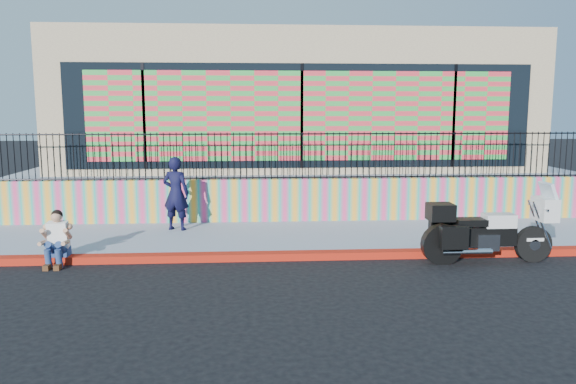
{
  "coord_description": "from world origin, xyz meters",
  "views": [
    {
      "loc": [
        -1.39,
        -11.1,
        3.04
      ],
      "look_at": [
        -0.57,
        1.2,
        1.21
      ],
      "focal_mm": 35.0,
      "sensor_mm": 36.0,
      "label": 1
    }
  ],
  "objects": [
    {
      "name": "metal_fence",
      "position": [
        0.0,
        3.25,
        1.85
      ],
      "size": [
        15.8,
        0.04,
        1.2
      ],
      "primitive_type": null,
      "color": "black",
      "rests_on": "mural_wall"
    },
    {
      "name": "seated_man",
      "position": [
        -5.19,
        -0.17,
        0.45
      ],
      "size": [
        0.54,
        0.71,
        1.06
      ],
      "color": "navy",
      "rests_on": "ground"
    },
    {
      "name": "ground",
      "position": [
        0.0,
        0.0,
        0.0
      ],
      "size": [
        90.0,
        90.0,
        0.0
      ],
      "primitive_type": "plane",
      "color": "black",
      "rests_on": "ground"
    },
    {
      "name": "police_motorcycle",
      "position": [
        3.26,
        -0.51,
        0.68
      ],
      "size": [
        2.59,
        0.86,
        1.61
      ],
      "color": "black",
      "rests_on": "ground"
    },
    {
      "name": "storefront_building",
      "position": [
        0.0,
        8.13,
        3.25
      ],
      "size": [
        14.0,
        8.06,
        4.0
      ],
      "color": "tan",
      "rests_on": "elevated_platform"
    },
    {
      "name": "mural_wall",
      "position": [
        0.0,
        3.25,
        0.7
      ],
      "size": [
        16.0,
        0.2,
        1.1
      ],
      "primitive_type": "cube",
      "color": "#E73D79",
      "rests_on": "sidewalk"
    },
    {
      "name": "elevated_platform",
      "position": [
        0.0,
        8.35,
        0.62
      ],
      "size": [
        16.0,
        10.0,
        1.25
      ],
      "primitive_type": "cube",
      "color": "#8992A4",
      "rests_on": "ground"
    },
    {
      "name": "sidewalk",
      "position": [
        0.0,
        1.65,
        0.07
      ],
      "size": [
        16.0,
        3.0,
        0.15
      ],
      "primitive_type": "cube",
      "color": "#8992A4",
      "rests_on": "ground"
    },
    {
      "name": "red_curb",
      "position": [
        0.0,
        0.0,
        0.07
      ],
      "size": [
        16.0,
        0.3,
        0.15
      ],
      "primitive_type": "cube",
      "color": "#A41D0B",
      "rests_on": "ground"
    },
    {
      "name": "police_officer",
      "position": [
        -3.19,
        2.33,
        1.04
      ],
      "size": [
        0.74,
        0.59,
        1.77
      ],
      "primitive_type": "imported",
      "rotation": [
        0.0,
        0.0,
        2.85
      ],
      "color": "black",
      "rests_on": "sidewalk"
    }
  ]
}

